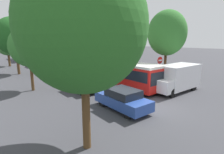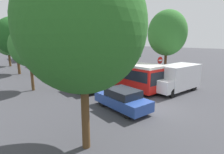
# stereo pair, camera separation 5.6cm
# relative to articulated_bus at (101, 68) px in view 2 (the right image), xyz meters

# --- Properties ---
(ground_plane) EXTENTS (200.00, 200.00, 0.00)m
(ground_plane) POSITION_rel_articulated_bus_xyz_m (-1.62, -9.32, -1.37)
(ground_plane) COLOR #3D3D42
(articulated_bus) EXTENTS (3.58, 16.08, 2.37)m
(articulated_bus) POSITION_rel_articulated_bus_xyz_m (0.00, 0.00, 0.00)
(articulated_bus) COLOR red
(articulated_bus) RESTS_ON ground
(city_bus_rear) EXTENTS (2.71, 11.62, 2.49)m
(city_bus_rear) POSITION_rel_articulated_bus_xyz_m (-3.48, 28.04, 0.08)
(city_bus_rear) COLOR silver
(city_bus_rear) RESTS_ON ground
(queued_car_blue) EXTENTS (1.88, 4.00, 1.36)m
(queued_car_blue) POSITION_rel_articulated_bus_xyz_m (-3.46, -8.38, -0.68)
(queued_car_blue) COLOR #284799
(queued_car_blue) RESTS_ON ground
(queued_car_black) EXTENTS (1.91, 4.07, 1.38)m
(queued_car_black) POSITION_rel_articulated_bus_xyz_m (-3.66, -2.90, -0.67)
(queued_car_black) COLOR black
(queued_car_black) RESTS_ON ground
(queued_car_red) EXTENTS (1.93, 4.12, 1.40)m
(queued_car_red) POSITION_rel_articulated_bus_xyz_m (-3.35, 2.56, -0.66)
(queued_car_red) COLOR #B21E19
(queued_car_red) RESTS_ON ground
(queued_car_white) EXTENTS (1.97, 4.21, 1.43)m
(queued_car_white) POSITION_rel_articulated_bus_xyz_m (-3.43, 8.88, -0.64)
(queued_car_white) COLOR white
(queued_car_white) RESTS_ON ground
(queued_car_silver) EXTENTS (1.91, 4.07, 1.38)m
(queued_car_silver) POSITION_rel_articulated_bus_xyz_m (-3.58, 14.87, -0.67)
(queued_car_silver) COLOR #B7BABF
(queued_car_silver) RESTS_ON ground
(white_van) EXTENTS (5.10, 2.23, 2.31)m
(white_van) POSITION_rel_articulated_bus_xyz_m (3.01, -7.80, -0.13)
(white_van) COLOR silver
(white_van) RESTS_ON ground
(traffic_light) EXTENTS (0.36, 0.39, 3.40)m
(traffic_light) POSITION_rel_articulated_bus_xyz_m (-1.52, -3.88, 1.13)
(traffic_light) COLOR #56595E
(traffic_light) RESTS_ON ground
(no_entry_sign) EXTENTS (0.70, 0.08, 2.82)m
(no_entry_sign) POSITION_rel_articulated_bus_xyz_m (3.61, -5.37, 0.51)
(no_entry_sign) COLOR #56595E
(no_entry_sign) RESTS_ON ground
(direction_sign_post) EXTENTS (0.28, 1.39, 3.60)m
(direction_sign_post) POSITION_rel_articulated_bus_xyz_m (4.57, -1.11, 1.20)
(direction_sign_post) COLOR #56595E
(direction_sign_post) RESTS_ON ground
(tree_left_near) EXTENTS (4.66, 4.66, 7.29)m
(tree_left_near) POSITION_rel_articulated_bus_xyz_m (-7.24, -10.76, 3.34)
(tree_left_near) COLOR #51381E
(tree_left_near) RESTS_ON ground
(tree_left_mid) EXTENTS (3.25, 3.25, 5.64)m
(tree_left_mid) POSITION_rel_articulated_bus_xyz_m (-7.27, -0.36, 2.43)
(tree_left_mid) COLOR #51381E
(tree_left_mid) RESTS_ON ground
(tree_left_far) EXTENTS (4.87, 4.87, 7.37)m
(tree_left_far) POSITION_rel_articulated_bus_xyz_m (-7.12, 9.12, 3.57)
(tree_left_far) COLOR #51381E
(tree_left_far) RESTS_ON ground
(tree_left_distant) EXTENTS (4.07, 4.07, 6.61)m
(tree_left_distant) POSITION_rel_articulated_bus_xyz_m (-7.36, 18.24, 2.88)
(tree_left_distant) COLOR #51381E
(tree_left_distant) RESTS_ON ground
(tree_right_near) EXTENTS (3.90, 3.90, 7.41)m
(tree_right_near) POSITION_rel_articulated_bus_xyz_m (4.94, -4.91, 3.64)
(tree_right_near) COLOR #51381E
(tree_right_near) RESTS_ON ground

